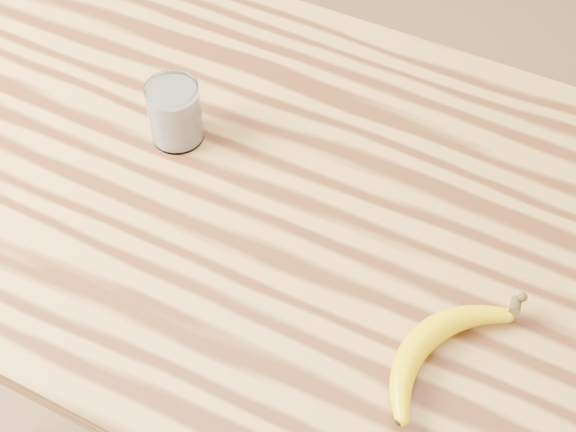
% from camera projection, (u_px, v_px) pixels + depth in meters
% --- Properties ---
extents(table, '(1.20, 0.80, 0.90)m').
position_uv_depth(table, '(259.00, 237.00, 1.23)').
color(table, '#AD7B3C').
rests_on(table, ground).
extents(smoothie_glass, '(0.08, 0.08, 0.10)m').
position_uv_depth(smoothie_glass, '(175.00, 113.00, 1.15)').
color(smoothie_glass, white).
rests_on(smoothie_glass, table).
extents(banana, '(0.19, 0.31, 0.04)m').
position_uv_depth(banana, '(424.00, 337.00, 0.95)').
color(banana, '#E2B700').
rests_on(banana, table).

